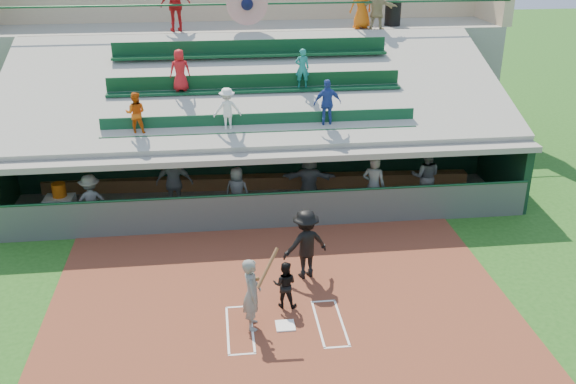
{
  "coord_description": "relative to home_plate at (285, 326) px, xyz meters",
  "views": [
    {
      "loc": [
        -1.37,
        -12.02,
        8.57
      ],
      "look_at": [
        0.48,
        3.5,
        1.8
      ],
      "focal_mm": 40.0,
      "sensor_mm": 36.0,
      "label": 1
    }
  ],
  "objects": [
    {
      "name": "home_plate",
      "position": [
        0.0,
        0.0,
        0.0
      ],
      "size": [
        0.43,
        0.43,
        0.03
      ],
      "primitive_type": "cube",
      "color": "white",
      "rests_on": "dirt_slab"
    },
    {
      "name": "dugout_player_f",
      "position": [
        5.17,
        6.11,
        0.94
      ],
      "size": [
        1.08,
        0.95,
        1.87
      ],
      "primitive_type": "imported",
      "rotation": [
        0.0,
        0.0,
        2.84
      ],
      "color": "#545651",
      "rests_on": "dugout_floor"
    },
    {
      "name": "concourse_staff_b",
      "position": [
        4.32,
        12.33,
        5.48
      ],
      "size": [
        1.02,
        0.82,
        1.82
      ],
      "primitive_type": "imported",
      "rotation": [
        0.0,
        0.0,
        3.44
      ],
      "color": "#E05D0D",
      "rests_on": "concourse_slab"
    },
    {
      "name": "dugout_player_e",
      "position": [
        3.33,
        5.45,
        0.97
      ],
      "size": [
        0.83,
        0.72,
        1.93
      ],
      "primitive_type": "imported",
      "rotation": [
        0.0,
        0.0,
        2.69
      ],
      "color": "#545752",
      "rests_on": "dugout_floor"
    },
    {
      "name": "concourse_slab",
      "position": [
        0.0,
        13.5,
        2.26
      ],
      "size": [
        20.0,
        3.0,
        4.6
      ],
      "primitive_type": "cube",
      "color": "gray",
      "rests_on": "ground"
    },
    {
      "name": "ground",
      "position": [
        0.0,
        0.0,
        -0.04
      ],
      "size": [
        100.0,
        100.0,
        0.0
      ],
      "primitive_type": "plane",
      "color": "#1E4E15",
      "rests_on": "ground"
    },
    {
      "name": "water_cooler",
      "position": [
        -6.11,
        6.33,
        0.96
      ],
      "size": [
        0.41,
        0.41,
        0.41
      ],
      "primitive_type": "cylinder",
      "color": "#DB600C",
      "rests_on": "white_table"
    },
    {
      "name": "batter_at_plate",
      "position": [
        -0.73,
        0.09,
        0.85
      ],
      "size": [
        0.84,
        0.74,
        1.95
      ],
      "color": "#61645F",
      "rests_on": "dirt_slab"
    },
    {
      "name": "concourse_staff_a",
      "position": [
        -2.58,
        12.45,
        5.51
      ],
      "size": [
        1.19,
        0.7,
        1.9
      ],
      "primitive_type": "imported",
      "rotation": [
        0.0,
        0.0,
        3.36
      ],
      "color": "red",
      "rests_on": "concourse_slab"
    },
    {
      "name": "trash_bin",
      "position": [
        5.7,
        12.87,
        5.03
      ],
      "size": [
        0.62,
        0.62,
        0.93
      ],
      "primitive_type": "cylinder",
      "color": "black",
      "rests_on": "concourse_slab"
    },
    {
      "name": "dugout_player_b",
      "position": [
        -2.68,
        6.43,
        0.98
      ],
      "size": [
        1.19,
        0.6,
        1.94
      ],
      "primitive_type": "imported",
      "rotation": [
        0.0,
        0.0,
        3.03
      ],
      "color": "#62645F",
      "rests_on": "dugout_floor"
    },
    {
      "name": "dirt_slab",
      "position": [
        0.0,
        0.5,
        -0.03
      ],
      "size": [
        11.0,
        9.0,
        0.02
      ],
      "primitive_type": "cube",
      "color": "#622C1C",
      "rests_on": "ground"
    },
    {
      "name": "batters_box_chalk",
      "position": [
        0.0,
        0.0,
        -0.01
      ],
      "size": [
        2.65,
        1.85,
        0.01
      ],
      "color": "white",
      "rests_on": "dirt_slab"
    },
    {
      "name": "grandstand",
      "position": [
        -0.01,
        10.51,
        2.23
      ],
      "size": [
        20.4,
        10.4,
        7.8
      ],
      "color": "#4D524D",
      "rests_on": "ground"
    },
    {
      "name": "dugout_player_a",
      "position": [
        -5.08,
        5.69,
        0.82
      ],
      "size": [
        1.15,
        0.8,
        1.64
      ],
      "primitive_type": "imported",
      "rotation": [
        0.0,
        0.0,
        3.33
      ],
      "color": "#5F615C",
      "rests_on": "dugout_floor"
    },
    {
      "name": "home_umpire",
      "position": [
        0.77,
        2.14,
        0.91
      ],
      "size": [
        1.34,
        1.0,
        1.84
      ],
      "primitive_type": "imported",
      "rotation": [
        0.0,
        0.0,
        3.43
      ],
      "color": "black",
      "rests_on": "dirt_slab"
    },
    {
      "name": "dugout_player_d",
      "position": [
        1.48,
        6.32,
        0.91
      ],
      "size": [
        1.75,
        0.78,
        1.82
      ],
      "primitive_type": "imported",
      "rotation": [
        0.0,
        0.0,
        3.0
      ],
      "color": "#50524E",
      "rests_on": "dugout_floor"
    },
    {
      "name": "dugout_floor",
      "position": [
        0.0,
        6.75,
        -0.02
      ],
      "size": [
        16.0,
        3.5,
        0.04
      ],
      "primitive_type": "cube",
      "color": "gray",
      "rests_on": "ground"
    },
    {
      "name": "dugout_player_c",
      "position": [
        -0.79,
        5.99,
        0.78
      ],
      "size": [
        0.88,
        0.72,
        1.55
      ],
      "primitive_type": "imported",
      "rotation": [
        0.0,
        0.0,
        2.79
      ],
      "color": "#5D605A",
      "rests_on": "dugout_floor"
    },
    {
      "name": "white_table",
      "position": [
        -6.13,
        6.27,
        0.38
      ],
      "size": [
        0.87,
        0.67,
        0.74
      ],
      "primitive_type": "cube",
      "rotation": [
        0.0,
        0.0,
        -0.03
      ],
      "color": "silver",
      "rests_on": "dugout_floor"
    },
    {
      "name": "catcher",
      "position": [
        0.08,
        0.83,
        0.57
      ],
      "size": [
        0.66,
        0.57,
        1.17
      ],
      "primitive_type": "imported",
      "rotation": [
        0.0,
        0.0,
        2.89
      ],
      "color": "black",
      "rests_on": "dirt_slab"
    },
    {
      "name": "concourse_staff_c",
      "position": [
        4.84,
        12.02,
        5.36
      ],
      "size": [
        1.54,
        1.02,
        1.59
      ],
      "primitive_type": "imported",
      "rotation": [
        0.0,
        0.0,
        2.73
      ],
      "color": "tan",
      "rests_on": "concourse_slab"
    },
    {
      "name": "dugout_bench",
      "position": [
        -0.02,
        8.03,
        0.22
      ],
      "size": [
        14.3,
        1.31,
        0.43
      ],
      "primitive_type": "cube",
      "rotation": [
        0.0,
        0.0,
        -0.06
      ],
      "color": "olive",
      "rests_on": "dugout_floor"
    }
  ]
}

